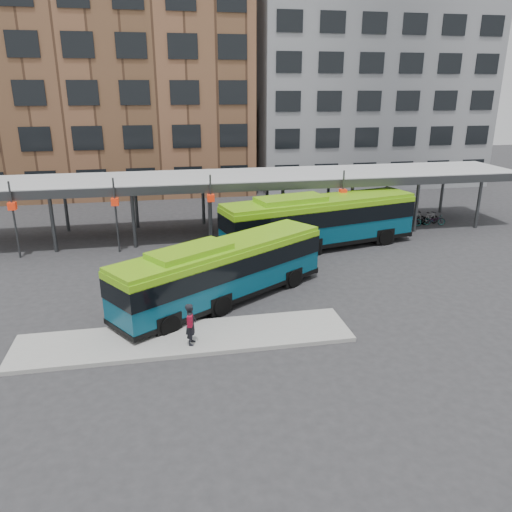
# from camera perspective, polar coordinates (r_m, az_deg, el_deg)

# --- Properties ---
(ground) EXTENTS (120.00, 120.00, 0.00)m
(ground) POSITION_cam_1_polar(r_m,az_deg,el_deg) (24.97, 4.31, -5.19)
(ground) COLOR #28282B
(ground) RESTS_ON ground
(boarding_island) EXTENTS (14.00, 3.00, 0.18)m
(boarding_island) POSITION_cam_1_polar(r_m,az_deg,el_deg) (21.48, -8.02, -9.29)
(boarding_island) COLOR gray
(boarding_island) RESTS_ON ground
(canopy) EXTENTS (40.00, 6.53, 4.80)m
(canopy) POSITION_cam_1_polar(r_m,az_deg,el_deg) (35.91, -1.04, 8.84)
(canopy) COLOR #999B9E
(canopy) RESTS_ON ground
(building_brick) EXTENTS (26.00, 14.00, 22.00)m
(building_brick) POSITION_cam_1_polar(r_m,az_deg,el_deg) (54.10, -15.96, 19.09)
(building_brick) COLOR brown
(building_brick) RESTS_ON ground
(building_grey) EXTENTS (24.00, 14.00, 20.00)m
(building_grey) POSITION_cam_1_polar(r_m,az_deg,el_deg) (58.34, 11.94, 18.33)
(building_grey) COLOR slate
(building_grey) RESTS_ON ground
(bus_front) EXTENTS (11.11, 8.42, 3.21)m
(bus_front) POSITION_cam_1_polar(r_m,az_deg,el_deg) (24.35, -3.85, -1.57)
(bus_front) COLOR #074057
(bus_front) RESTS_ON ground
(bus_rear) EXTENTS (13.42, 5.77, 3.62)m
(bus_rear) POSITION_cam_1_polar(r_m,az_deg,el_deg) (32.76, 7.22, 4.09)
(bus_rear) COLOR #074057
(bus_rear) RESTS_ON ground
(pedestrian) EXTENTS (0.57, 0.73, 1.77)m
(pedestrian) POSITION_cam_1_polar(r_m,az_deg,el_deg) (20.43, -7.44, -7.70)
(pedestrian) COLOR black
(pedestrian) RESTS_ON boarding_island
(bike_rack) EXTENTS (5.26, 1.40, 1.06)m
(bike_rack) POSITION_cam_1_polar(r_m,az_deg,el_deg) (40.11, 17.39, 4.03)
(bike_rack) COLOR slate
(bike_rack) RESTS_ON ground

